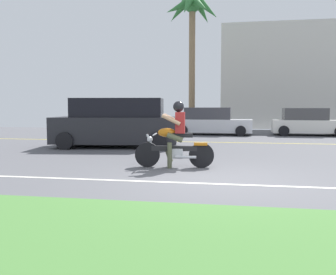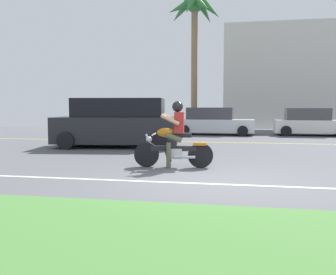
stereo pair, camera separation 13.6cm
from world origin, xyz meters
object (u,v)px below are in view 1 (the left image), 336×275
Objects in this scene: parked_car_2 at (308,123)px; palm_tree_0 at (192,16)px; motorcyclist at (175,140)px; suv_nearby at (117,123)px; parked_car_0 at (102,122)px; parked_car_1 at (211,122)px.

palm_tree_0 is at bearing 161.79° from parked_car_2.
parked_car_2 is at bearing 65.44° from motorcyclist.
parked_car_0 is (-3.14, 6.79, -0.24)m from suv_nearby.
motorcyclist is 0.40× the size of suv_nearby.
parked_car_2 is at bearing 3.43° from parked_car_0.
motorcyclist is 0.48× the size of parked_car_0.
motorcyclist is 0.46× the size of parked_car_1.
parked_car_1 is 0.51× the size of palm_tree_0.
parked_car_2 is (8.44, 7.48, -0.22)m from suv_nearby.
parked_car_0 is 0.49× the size of palm_tree_0.
parked_car_1 reaches higher than parked_car_0.
motorcyclist is at bearing -91.14° from parked_car_1.
parked_car_1 is at bearing 2.85° from parked_car_0.
parked_car_0 is at bearing -176.57° from parked_car_2.
parked_car_1 is (0.23, 11.57, -0.01)m from motorcyclist.
parked_car_0 is at bearing 114.84° from suv_nearby.
suv_nearby is 1.15× the size of parked_car_1.
suv_nearby is at bearing 123.76° from motorcyclist.
suv_nearby is at bearing -138.44° from parked_car_2.
suv_nearby reaches higher than parked_car_0.
suv_nearby reaches higher than parked_car_1.
parked_car_1 is 1.12× the size of parked_car_2.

